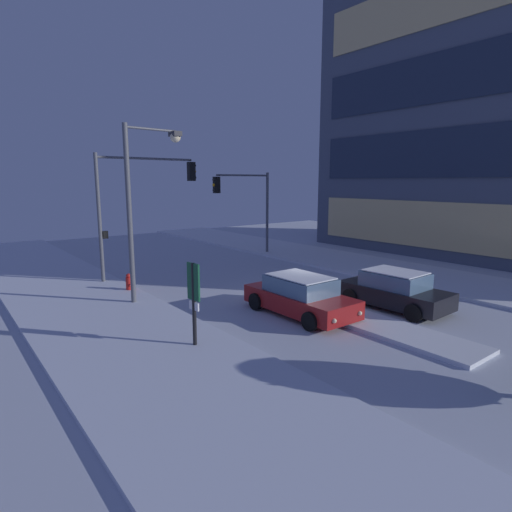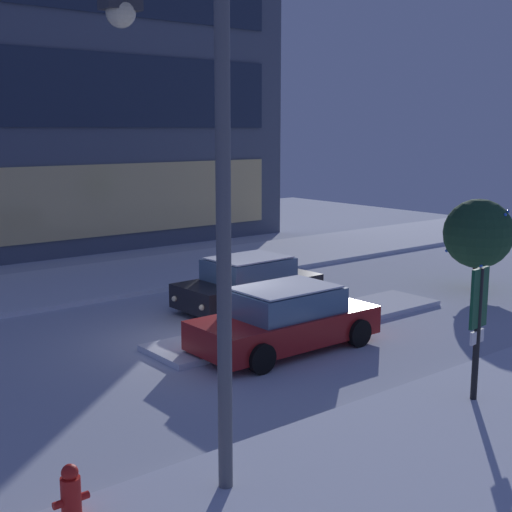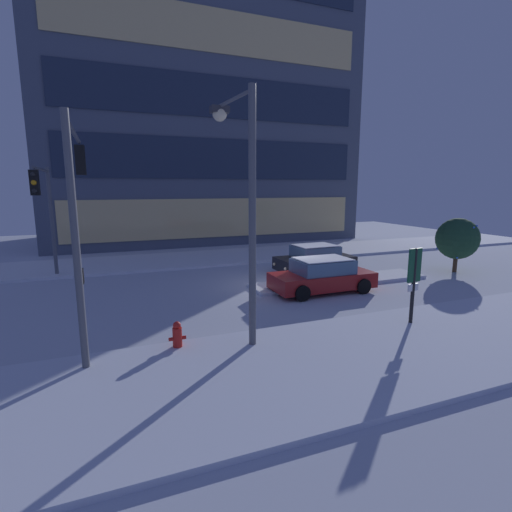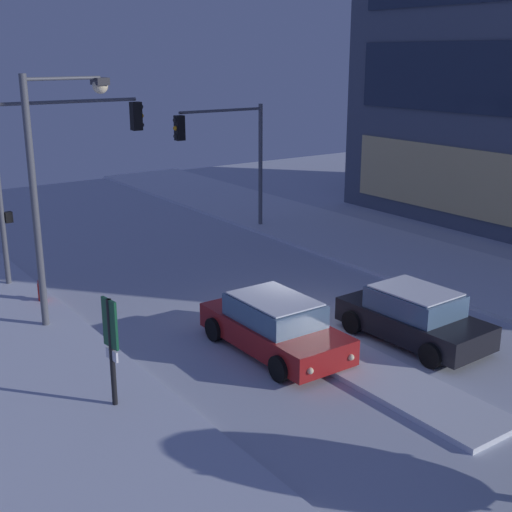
% 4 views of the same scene
% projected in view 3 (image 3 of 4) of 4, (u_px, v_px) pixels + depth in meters
% --- Properties ---
extents(ground, '(52.00, 52.00, 0.00)m').
position_uv_depth(ground, '(282.00, 285.00, 17.79)').
color(ground, silver).
extents(curb_strip_near, '(52.00, 5.20, 0.14)m').
position_uv_depth(curb_strip_near, '(398.00, 347.00, 10.71)').
color(curb_strip_near, silver).
rests_on(curb_strip_near, ground).
extents(curb_strip_far, '(52.00, 5.20, 0.14)m').
position_uv_depth(curb_strip_far, '(231.00, 256.00, 24.84)').
color(curb_strip_far, silver).
rests_on(curb_strip_far, ground).
extents(median_strip, '(9.00, 1.80, 0.14)m').
position_uv_depth(median_strip, '(340.00, 281.00, 18.36)').
color(median_strip, silver).
rests_on(median_strip, ground).
extents(office_tower_main, '(25.14, 12.70, 30.93)m').
position_uv_depth(office_tower_main, '(198.00, 58.00, 32.65)').
color(office_tower_main, '#4C5466').
rests_on(office_tower_main, ground).
extents(car_near, '(4.60, 2.12, 1.49)m').
position_uv_depth(car_near, '(322.00, 276.00, 16.58)').
color(car_near, maroon).
rests_on(car_near, ground).
extents(car_far, '(4.36, 2.20, 1.49)m').
position_uv_depth(car_far, '(315.00, 259.00, 20.39)').
color(car_far, black).
rests_on(car_far, ground).
extents(traffic_light_corner_near_left, '(0.32, 5.39, 6.25)m').
position_uv_depth(traffic_light_corner_near_left, '(77.00, 194.00, 10.54)').
color(traffic_light_corner_near_left, '#565960').
rests_on(traffic_light_corner_near_left, ground).
extents(traffic_light_corner_far_left, '(0.32, 4.41, 5.51)m').
position_uv_depth(traffic_light_corner_far_left, '(45.00, 202.00, 17.23)').
color(traffic_light_corner_far_left, '#565960').
rests_on(traffic_light_corner_far_left, ground).
extents(street_lamp_arched, '(0.60, 2.52, 7.11)m').
position_uv_depth(street_lamp_arched, '(241.00, 182.00, 10.60)').
color(street_lamp_arched, '#565960').
rests_on(street_lamp_arched, ground).
extents(fire_hydrant, '(0.48, 0.26, 0.87)m').
position_uv_depth(fire_hydrant, '(177.00, 337.00, 10.55)').
color(fire_hydrant, red).
rests_on(fire_hydrant, ground).
extents(parking_info_sign, '(0.55, 0.12, 2.62)m').
position_uv_depth(parking_info_sign, '(414.00, 278.00, 12.22)').
color(parking_info_sign, black).
rests_on(parking_info_sign, ground).
extents(decorated_tree_median, '(2.20, 2.20, 2.92)m').
position_uv_depth(decorated_tree_median, '(457.00, 239.00, 20.28)').
color(decorated_tree_median, '#473323').
rests_on(decorated_tree_median, ground).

